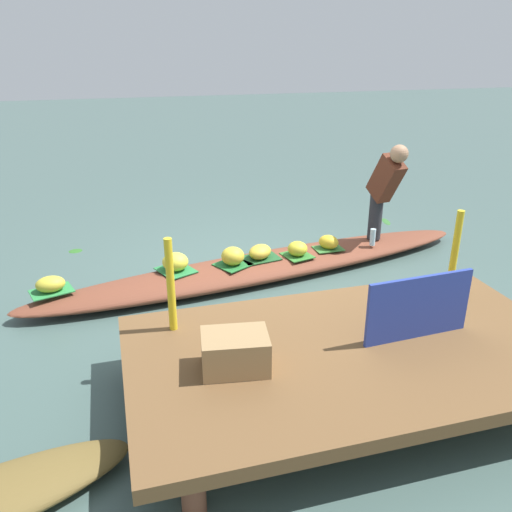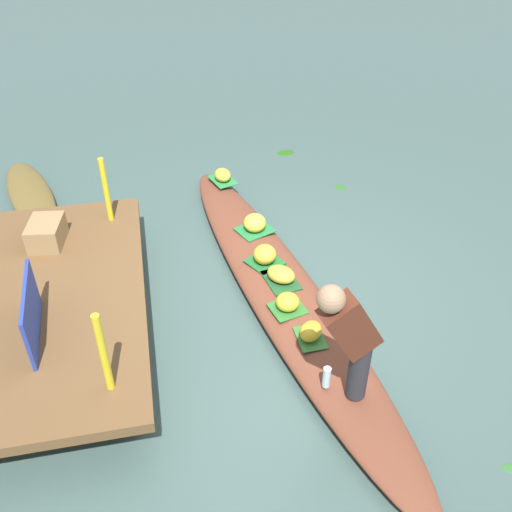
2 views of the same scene
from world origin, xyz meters
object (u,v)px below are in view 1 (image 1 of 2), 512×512
at_px(banana_bunch_4, 297,249).
at_px(banana_bunch_5, 329,242).
at_px(vendor_person, 385,186).
at_px(vendor_boat, 265,266).
at_px(water_bottle, 373,237).
at_px(banana_bunch_0, 233,256).
at_px(banana_bunch_2, 50,284).
at_px(banana_bunch_3, 260,252).
at_px(market_banner, 419,307).
at_px(produce_crate, 235,352).
at_px(banana_bunch_1, 175,262).

height_order(banana_bunch_4, banana_bunch_5, banana_bunch_4).
bearing_deg(vendor_person, banana_bunch_5, 4.82).
relative_size(vendor_boat, water_bottle, 26.54).
relative_size(banana_bunch_5, vendor_person, 0.20).
relative_size(banana_bunch_0, banana_bunch_2, 0.90).
height_order(banana_bunch_3, market_banner, market_banner).
xyz_separation_m(water_bottle, produce_crate, (2.21, 2.30, 0.24)).
xyz_separation_m(vendor_boat, vendor_person, (-1.47, -0.12, 0.78)).
relative_size(vendor_boat, banana_bunch_3, 17.84).
bearing_deg(market_banner, banana_bunch_2, -39.57).
relative_size(banana_bunch_3, banana_bunch_5, 1.28).
relative_size(banana_bunch_1, water_bottle, 1.36).
xyz_separation_m(banana_bunch_0, market_banner, (-0.88, 2.14, 0.36)).
xyz_separation_m(banana_bunch_0, produce_crate, (0.49, 2.17, 0.24)).
bearing_deg(vendor_boat, water_bottle, 172.18).
height_order(vendor_boat, banana_bunch_5, banana_bunch_5).
bearing_deg(banana_bunch_3, banana_bunch_4, 174.05).
distance_m(banana_bunch_5, vendor_person, 0.91).
relative_size(banana_bunch_4, vendor_person, 0.19).
relative_size(banana_bunch_1, banana_bunch_2, 0.99).
distance_m(banana_bunch_4, produce_crate, 2.56).
xyz_separation_m(banana_bunch_2, banana_bunch_4, (-2.58, -0.21, 0.01)).
distance_m(vendor_boat, banana_bunch_0, 0.45).
bearing_deg(vendor_boat, banana_bunch_3, -13.80).
relative_size(banana_bunch_2, banana_bunch_3, 0.92).
height_order(banana_bunch_2, banana_bunch_4, banana_bunch_4).
height_order(banana_bunch_1, produce_crate, produce_crate).
bearing_deg(banana_bunch_2, banana_bunch_1, -171.89).
bearing_deg(banana_bunch_0, produce_crate, 77.16).
distance_m(banana_bunch_2, banana_bunch_4, 2.59).
distance_m(banana_bunch_2, banana_bunch_3, 2.17).
xyz_separation_m(vendor_boat, market_banner, (-0.49, 2.23, 0.56)).
bearing_deg(banana_bunch_0, banana_bunch_1, -1.72).
bearing_deg(banana_bunch_2, banana_bunch_4, -175.38).
distance_m(vendor_boat, water_bottle, 1.35).
height_order(banana_bunch_0, vendor_person, vendor_person).
distance_m(banana_bunch_1, vendor_person, 2.55).
xyz_separation_m(banana_bunch_3, banana_bunch_4, (-0.42, 0.04, 0.01)).
bearing_deg(produce_crate, market_banner, -178.87).
relative_size(banana_bunch_4, market_banner, 0.26).
relative_size(banana_bunch_1, banana_bunch_4, 1.21).
bearing_deg(banana_bunch_2, market_banner, 143.73).
height_order(banana_bunch_0, market_banner, market_banner).
xyz_separation_m(banana_bunch_1, banana_bunch_5, (-1.78, -0.14, -0.02)).
height_order(water_bottle, market_banner, market_banner).
distance_m(vendor_boat, banana_bunch_3, 0.19).
distance_m(banana_bunch_0, banana_bunch_5, 1.18).
xyz_separation_m(banana_bunch_1, water_bottle, (-2.33, -0.11, -0.00)).
bearing_deg(banana_bunch_5, banana_bunch_3, 3.97).
height_order(banana_bunch_0, produce_crate, produce_crate).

